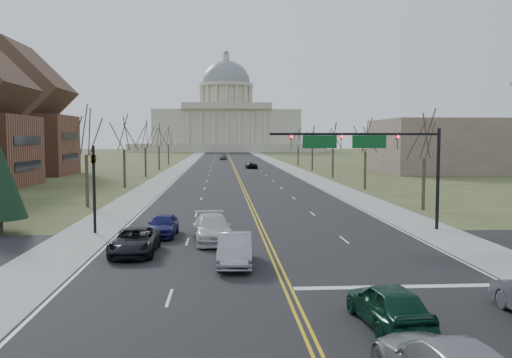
{
  "coord_description": "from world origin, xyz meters",
  "views": [
    {
      "loc": [
        -2.87,
        -23.83,
        6.52
      ],
      "look_at": [
        0.14,
        22.42,
        3.0
      ],
      "focal_mm": 38.0,
      "sensor_mm": 36.0,
      "label": 1
    }
  ],
  "objects": [
    {
      "name": "tree_r_2",
      "position": [
        15.5,
        64.0,
        6.55
      ],
      "size": [
        3.74,
        3.74,
        8.5
      ],
      "color": "#3A2C22",
      "rests_on": "ground"
    },
    {
      "name": "sidewalk_left",
      "position": [
        -12.0,
        110.0,
        0.01
      ],
      "size": [
        4.0,
        380.0,
        0.03
      ],
      "primitive_type": "cube",
      "color": "gray",
      "rests_on": "ground"
    },
    {
      "name": "center_line",
      "position": [
        0.0,
        110.0,
        0.01
      ],
      "size": [
        0.42,
        380.0,
        0.01
      ],
      "primitive_type": "cube",
      "color": "gold",
      "rests_on": "road"
    },
    {
      "name": "ground",
      "position": [
        0.0,
        0.0,
        0.0
      ],
      "size": [
        600.0,
        600.0,
        0.0
      ],
      "primitive_type": "plane",
      "color": "#404924",
      "rests_on": "ground"
    },
    {
      "name": "tree_r_1",
      "position": [
        15.5,
        44.0,
        6.55
      ],
      "size": [
        3.74,
        3.74,
        8.5
      ],
      "color": "#3A2C22",
      "rests_on": "ground"
    },
    {
      "name": "tree_l_0",
      "position": [
        -15.5,
        28.0,
        6.94
      ],
      "size": [
        3.96,
        3.96,
        9.0
      ],
      "color": "#3A2C22",
      "rests_on": "ground"
    },
    {
      "name": "signal_left",
      "position": [
        -11.5,
        13.5,
        3.71
      ],
      "size": [
        0.32,
        0.36,
        6.0
      ],
      "color": "black",
      "rests_on": "ground"
    },
    {
      "name": "signal_mast",
      "position": [
        7.45,
        13.5,
        5.76
      ],
      "size": [
        12.12,
        0.44,
        7.2
      ],
      "color": "black",
      "rests_on": "ground"
    },
    {
      "name": "cross_road",
      "position": [
        0.0,
        6.0,
        0.01
      ],
      "size": [
        120.0,
        14.0,
        0.01
      ],
      "primitive_type": "cube",
      "color": "black",
      "rests_on": "ground"
    },
    {
      "name": "edge_line_left",
      "position": [
        -9.8,
        110.0,
        0.01
      ],
      "size": [
        0.15,
        380.0,
        0.01
      ],
      "primitive_type": "cube",
      "color": "silver",
      "rests_on": "road"
    },
    {
      "name": "capitol",
      "position": [
        0.0,
        249.91,
        14.2
      ],
      "size": [
        90.0,
        60.0,
        50.0
      ],
      "color": "#BAB49B",
      "rests_on": "ground"
    },
    {
      "name": "road",
      "position": [
        0.0,
        110.0,
        0.01
      ],
      "size": [
        20.0,
        380.0,
        0.01
      ],
      "primitive_type": "cube",
      "color": "black",
      "rests_on": "ground"
    },
    {
      "name": "car_nb_inner_lead",
      "position": [
        2.89,
        -5.85,
        0.78
      ],
      "size": [
        2.27,
        4.68,
        1.54
      ],
      "primitive_type": "imported",
      "rotation": [
        0.0,
        0.0,
        3.25
      ],
      "color": "#0B3222",
      "rests_on": "road"
    },
    {
      "name": "car_far_sb",
      "position": [
        -2.11,
        137.09,
        0.81
      ],
      "size": [
        2.17,
        4.78,
        1.59
      ],
      "primitive_type": "imported",
      "rotation": [
        0.0,
        0.0,
        -0.06
      ],
      "color": "#494C50",
      "rests_on": "road"
    },
    {
      "name": "bldg_left_far",
      "position": [
        -38.0,
        74.0,
        9.54
      ],
      "size": [
        17.1,
        14.28,
        23.25
      ],
      "color": "brown",
      "rests_on": "ground"
    },
    {
      "name": "tree_l_3",
      "position": [
        -15.5,
        88.0,
        6.94
      ],
      "size": [
        3.96,
        3.96,
        9.0
      ],
      "color": "#3A2C22",
      "rests_on": "ground"
    },
    {
      "name": "tree_r_0",
      "position": [
        15.5,
        24.0,
        6.55
      ],
      "size": [
        3.74,
        3.74,
        8.5
      ],
      "color": "#3A2C22",
      "rests_on": "ground"
    },
    {
      "name": "tree_l_2",
      "position": [
        -15.5,
        68.0,
        6.94
      ],
      "size": [
        3.96,
        3.96,
        9.0
      ],
      "color": "#3A2C22",
      "rests_on": "ground"
    },
    {
      "name": "sidewalk_right",
      "position": [
        12.0,
        110.0,
        0.01
      ],
      "size": [
        4.0,
        380.0,
        0.03
      ],
      "primitive_type": "cube",
      "color": "gray",
      "rests_on": "ground"
    },
    {
      "name": "tree_r_4",
      "position": [
        15.5,
        104.0,
        6.55
      ],
      "size": [
        3.74,
        3.74,
        8.5
      ],
      "color": "#3A2C22",
      "rests_on": "ground"
    },
    {
      "name": "tree_l_4",
      "position": [
        -15.5,
        108.0,
        6.94
      ],
      "size": [
        3.96,
        3.96,
        9.0
      ],
      "color": "#3A2C22",
      "rests_on": "ground"
    },
    {
      "name": "car_sb_outer_lead",
      "position": [
        -7.72,
        6.54,
        0.74
      ],
      "size": [
        2.43,
        5.24,
        1.45
      ],
      "primitive_type": "imported",
      "rotation": [
        0.0,
        0.0,
        -0.0
      ],
      "color": "black",
      "rests_on": "road"
    },
    {
      "name": "car_sb_inner_lead",
      "position": [
        -2.17,
        3.57,
        0.82
      ],
      "size": [
        1.91,
        4.98,
        1.62
      ],
      "primitive_type": "imported",
      "rotation": [
        0.0,
        0.0,
        -0.04
      ],
      "color": "gray",
      "rests_on": "road"
    },
    {
      "name": "bldg_right_mass",
      "position": [
        40.0,
        76.0,
        5.0
      ],
      "size": [
        25.0,
        20.0,
        10.0
      ],
      "primitive_type": "cube",
      "color": "brown",
      "rests_on": "ground"
    },
    {
      "name": "tree_l_1",
      "position": [
        -15.5,
        48.0,
        6.94
      ],
      "size": [
        3.96,
        3.96,
        9.0
      ],
      "color": "#3A2C22",
      "rests_on": "ground"
    },
    {
      "name": "edge_line_right",
      "position": [
        9.8,
        110.0,
        0.01
      ],
      "size": [
        0.15,
        380.0,
        0.01
      ],
      "primitive_type": "cube",
      "color": "silver",
      "rests_on": "road"
    },
    {
      "name": "car_sb_outer_second",
      "position": [
        -6.74,
        12.04,
        0.76
      ],
      "size": [
        1.97,
        4.49,
        1.51
      ],
      "primitive_type": "imported",
      "rotation": [
        0.0,
        0.0,
        -0.04
      ],
      "color": "navy",
      "rests_on": "road"
    },
    {
      "name": "tree_r_3",
      "position": [
        15.5,
        84.0,
        6.55
      ],
      "size": [
        3.74,
        3.74,
        8.5
      ],
      "color": "#3A2C22",
      "rests_on": "ground"
    },
    {
      "name": "car_sb_inner_second",
      "position": [
        -3.41,
        9.97,
        0.85
      ],
      "size": [
        2.88,
        5.95,
        1.67
      ],
      "primitive_type": "imported",
      "rotation": [
        0.0,
        0.0,
        0.1
      ],
      "color": "silver",
      "rests_on": "road"
    },
    {
      "name": "stop_bar",
      "position": [
        5.0,
        -1.0,
        0.01
      ],
      "size": [
        9.5,
        0.5,
        0.01
      ],
      "primitive_type": "cube",
      "color": "silver",
      "rests_on": "road"
    },
    {
      "name": "car_far_nb",
      "position": [
        3.66,
        91.56,
        0.68
      ],
      "size": [
        2.5,
        4.93,
        1.34
      ],
      "primitive_type": "imported",
      "rotation": [
        0.0,
        0.0,
        3.2
      ],
      "color": "black",
      "rests_on": "road"
    }
  ]
}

